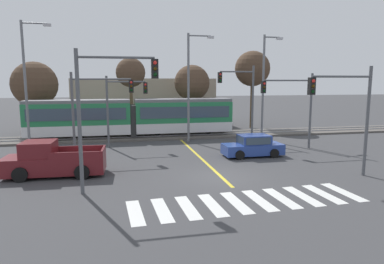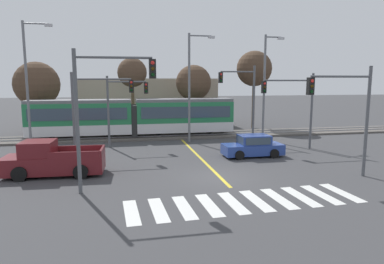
{
  "view_description": "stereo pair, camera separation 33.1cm",
  "coord_description": "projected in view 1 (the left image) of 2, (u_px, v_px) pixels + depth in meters",
  "views": [
    {
      "loc": [
        -5.5,
        -17.52,
        5.27
      ],
      "look_at": [
        -0.28,
        6.46,
        1.6
      ],
      "focal_mm": 32.0,
      "sensor_mm": 36.0,
      "label": 1
    },
    {
      "loc": [
        -5.17,
        -17.59,
        5.27
      ],
      "look_at": [
        -0.28,
        6.46,
        1.6
      ],
      "focal_mm": 32.0,
      "sensor_mm": 36.0,
      "label": 2
    }
  ],
  "objects": [
    {
      "name": "ground_plane",
      "position": [
        222.0,
        177.0,
        18.86
      ],
      "size": [
        200.0,
        200.0,
        0.0
      ],
      "primitive_type": "plane",
      "color": "#3D3D3F"
    },
    {
      "name": "track_bed",
      "position": [
        177.0,
        136.0,
        32.72
      ],
      "size": [
        120.0,
        4.0,
        0.18
      ],
      "primitive_type": "cube",
      "color": "#56514C",
      "rests_on": "ground"
    },
    {
      "name": "rail_near",
      "position": [
        179.0,
        135.0,
        32.01
      ],
      "size": [
        120.0,
        0.08,
        0.1
      ],
      "primitive_type": "cube",
      "color": "#939399",
      "rests_on": "track_bed"
    },
    {
      "name": "rail_far",
      "position": [
        176.0,
        133.0,
        33.4
      ],
      "size": [
        120.0,
        0.08,
        0.1
      ],
      "primitive_type": "cube",
      "color": "#939399",
      "rests_on": "track_bed"
    },
    {
      "name": "light_rail_tram",
      "position": [
        133.0,
        116.0,
        31.55
      ],
      "size": [
        18.5,
        2.64,
        3.43
      ],
      "color": "silver",
      "rests_on": "track_bed"
    },
    {
      "name": "crosswalk_stripe_0",
      "position": [
        135.0,
        212.0,
        13.82
      ],
      "size": [
        0.7,
        2.82,
        0.01
      ],
      "primitive_type": "cube",
      "rotation": [
        0.0,
        0.0,
        0.05
      ],
      "color": "silver",
      "rests_on": "ground"
    },
    {
      "name": "crosswalk_stripe_1",
      "position": [
        162.0,
        210.0,
        14.1
      ],
      "size": [
        0.7,
        2.82,
        0.01
      ],
      "primitive_type": "cube",
      "rotation": [
        0.0,
        0.0,
        0.05
      ],
      "color": "silver",
      "rests_on": "ground"
    },
    {
      "name": "crosswalk_stripe_2",
      "position": [
        188.0,
        207.0,
        14.39
      ],
      "size": [
        0.7,
        2.82,
        0.01
      ],
      "primitive_type": "cube",
      "rotation": [
        0.0,
        0.0,
        0.05
      ],
      "color": "silver",
      "rests_on": "ground"
    },
    {
      "name": "crosswalk_stripe_3",
      "position": [
        213.0,
        205.0,
        14.67
      ],
      "size": [
        0.7,
        2.82,
        0.01
      ],
      "primitive_type": "cube",
      "rotation": [
        0.0,
        0.0,
        0.05
      ],
      "color": "silver",
      "rests_on": "ground"
    },
    {
      "name": "crosswalk_stripe_4",
      "position": [
        236.0,
        202.0,
        14.96
      ],
      "size": [
        0.7,
        2.82,
        0.01
      ],
      "primitive_type": "cube",
      "rotation": [
        0.0,
        0.0,
        0.05
      ],
      "color": "silver",
      "rests_on": "ground"
    },
    {
      "name": "crosswalk_stripe_5",
      "position": [
        259.0,
        200.0,
        15.24
      ],
      "size": [
        0.7,
        2.82,
        0.01
      ],
      "primitive_type": "cube",
      "rotation": [
        0.0,
        0.0,
        0.05
      ],
      "color": "silver",
      "rests_on": "ground"
    },
    {
      "name": "crosswalk_stripe_6",
      "position": [
        281.0,
        198.0,
        15.52
      ],
      "size": [
        0.7,
        2.82,
        0.01
      ],
      "primitive_type": "cube",
      "rotation": [
        0.0,
        0.0,
        0.05
      ],
      "color": "silver",
      "rests_on": "ground"
    },
    {
      "name": "crosswalk_stripe_7",
      "position": [
        303.0,
        196.0,
        15.81
      ],
      "size": [
        0.7,
        2.82,
        0.01
      ],
      "primitive_type": "cube",
      "rotation": [
        0.0,
        0.0,
        0.05
      ],
      "color": "silver",
      "rests_on": "ground"
    },
    {
      "name": "crosswalk_stripe_8",
      "position": [
        323.0,
        194.0,
        16.09
      ],
      "size": [
        0.7,
        2.82,
        0.01
      ],
      "primitive_type": "cube",
      "rotation": [
        0.0,
        0.0,
        0.05
      ],
      "color": "silver",
      "rests_on": "ground"
    },
    {
      "name": "crosswalk_stripe_9",
      "position": [
        343.0,
        192.0,
        16.38
      ],
      "size": [
        0.7,
        2.82,
        0.01
      ],
      "primitive_type": "cube",
      "rotation": [
        0.0,
        0.0,
        0.05
      ],
      "color": "silver",
      "rests_on": "ground"
    },
    {
      "name": "lane_centre_line",
      "position": [
        200.0,
        157.0,
        23.92
      ],
      "size": [
        0.2,
        14.25,
        0.01
      ],
      "primitive_type": "cube",
      "color": "gold",
      "rests_on": "ground"
    },
    {
      "name": "sedan_crossing",
      "position": [
        253.0,
        146.0,
        24.1
      ],
      "size": [
        4.21,
        1.94,
        1.52
      ],
      "color": "#284293",
      "rests_on": "ground"
    },
    {
      "name": "pickup_truck",
      "position": [
        53.0,
        161.0,
        19.05
      ],
      "size": [
        5.49,
        2.43,
        1.98
      ],
      "color": "maroon",
      "rests_on": "ground"
    },
    {
      "name": "traffic_light_near_right",
      "position": [
        348.0,
        106.0,
        18.43
      ],
      "size": [
        3.75,
        0.38,
        6.07
      ],
      "color": "#515459",
      "rests_on": "ground"
    },
    {
      "name": "traffic_light_far_left",
      "position": [
        122.0,
        101.0,
        27.02
      ],
      "size": [
        3.25,
        0.38,
        5.67
      ],
      "color": "#515459",
      "rests_on": "ground"
    },
    {
      "name": "traffic_light_mid_left",
      "position": [
        95.0,
        101.0,
        23.69
      ],
      "size": [
        4.25,
        0.38,
        5.87
      ],
      "color": "#515459",
      "rests_on": "ground"
    },
    {
      "name": "traffic_light_far_right",
      "position": [
        242.0,
        93.0,
        29.37
      ],
      "size": [
        3.25,
        0.38,
        6.58
      ],
      "color": "#515459",
      "rests_on": "ground"
    },
    {
      "name": "traffic_light_near_left",
      "position": [
        105.0,
        99.0,
        15.74
      ],
      "size": [
        3.75,
        0.38,
        6.71
      ],
      "color": "#515459",
      "rests_on": "ground"
    },
    {
      "name": "traffic_light_mid_right",
      "position": [
        294.0,
        100.0,
        26.21
      ],
      "size": [
        4.25,
        0.38,
        5.86
      ],
      "color": "#515459",
      "rests_on": "ground"
    },
    {
      "name": "street_lamp_west",
      "position": [
        27.0,
        78.0,
        26.57
      ],
      "size": [
        2.24,
        0.28,
        9.84
      ],
      "color": "slate",
      "rests_on": "ground"
    },
    {
      "name": "street_lamp_centre",
      "position": [
        191.0,
        81.0,
        29.26
      ],
      "size": [
        2.31,
        0.28,
        9.25
      ],
      "color": "slate",
      "rests_on": "ground"
    },
    {
      "name": "street_lamp_east",
      "position": [
        265.0,
        82.0,
        30.19
      ],
      "size": [
        1.79,
        0.28,
        9.24
      ],
      "color": "slate",
      "rests_on": "ground"
    },
    {
      "name": "bare_tree_far_west",
      "position": [
        35.0,
        84.0,
        33.26
      ],
      "size": [
        4.39,
        4.39,
        7.14
      ],
      "color": "brown",
      "rests_on": "ground"
    },
    {
      "name": "bare_tree_west",
      "position": [
        131.0,
        73.0,
        34.53
      ],
      "size": [
        2.96,
        2.96,
        7.6
      ],
      "color": "brown",
      "rests_on": "ground"
    },
    {
      "name": "bare_tree_east",
      "position": [
        192.0,
        83.0,
        36.5
      ],
      "size": [
        3.78,
        3.78,
        6.97
      ],
      "color": "brown",
      "rests_on": "ground"
    },
    {
      "name": "bare_tree_far_east",
      "position": [
        252.0,
        69.0,
        37.71
      ],
      "size": [
        3.88,
        3.88,
        8.55
      ],
      "color": "brown",
      "rests_on": "ground"
    },
    {
      "name": "building_backdrop_far",
      "position": [
        144.0,
        101.0,
        42.0
      ],
      "size": [
        16.62,
        6.0,
        5.55
      ],
      "primitive_type": "cube",
      "color": "tan",
      "rests_on": "ground"
    }
  ]
}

